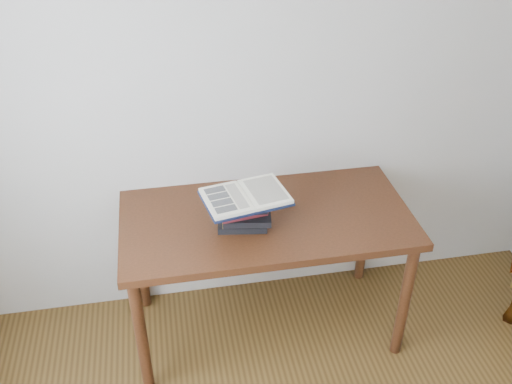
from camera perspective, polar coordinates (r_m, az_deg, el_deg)
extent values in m
cube|color=#B8B6AE|center=(2.97, 0.46, 9.78)|extent=(3.50, 0.04, 2.60)
cube|color=#472211|center=(2.92, 1.05, -2.76)|extent=(1.48, 0.74, 0.04)
cylinder|color=#472211|center=(2.92, -11.39, -14.03)|extent=(0.06, 0.06, 0.75)
cylinder|color=#472211|center=(3.13, 14.64, -10.51)|extent=(0.06, 0.06, 0.75)
cylinder|color=#472211|center=(3.37, -11.56, -6.28)|extent=(0.06, 0.06, 0.75)
cylinder|color=#472211|center=(3.56, 10.82, -3.74)|extent=(0.06, 0.06, 0.75)
cube|color=black|center=(2.83, -1.38, -3.09)|extent=(0.26, 0.18, 0.03)
cube|color=#B79029|center=(2.82, -1.24, -2.54)|extent=(0.23, 0.15, 0.03)
cube|color=black|center=(2.78, -0.92, -2.28)|extent=(0.26, 0.21, 0.03)
cube|color=maroon|center=(2.78, -1.51, -1.61)|extent=(0.25, 0.19, 0.03)
cube|color=black|center=(2.76, -1.06, -1.16)|extent=(0.21, 0.18, 0.03)
cube|color=maroon|center=(2.74, -1.05, -0.69)|extent=(0.23, 0.17, 0.03)
cube|color=black|center=(2.71, -1.05, -0.62)|extent=(0.44, 0.34, 0.01)
cube|color=beige|center=(2.68, -3.04, -0.80)|extent=(0.24, 0.29, 0.02)
cube|color=beige|center=(2.73, 0.89, 0.05)|extent=(0.24, 0.29, 0.02)
cylinder|color=beige|center=(2.70, -1.06, -0.40)|extent=(0.06, 0.26, 0.01)
cube|color=black|center=(2.73, -4.15, 0.21)|extent=(0.11, 0.06, 0.00)
cube|color=black|center=(2.69, -3.78, -0.41)|extent=(0.11, 0.06, 0.00)
cube|color=black|center=(2.64, -3.40, -1.05)|extent=(0.11, 0.06, 0.00)
cube|color=black|center=(2.60, -3.01, -1.71)|extent=(0.11, 0.06, 0.00)
cube|color=beige|center=(2.69, -1.90, -0.38)|extent=(0.09, 0.22, 0.00)
cube|color=beige|center=(2.73, 0.96, 0.25)|extent=(0.19, 0.24, 0.00)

